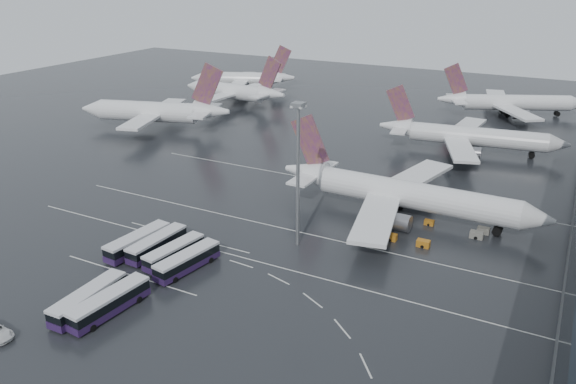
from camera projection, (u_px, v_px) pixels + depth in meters
The scene contains 24 objects.
ground at pixel (299, 266), 97.32m from camera, with size 420.00×420.00×0.00m, color black.
lane_marking_near at pixel (294, 271), 95.68m from camera, with size 120.00×0.25×0.01m, color silver.
lane_marking_mid at pixel (327, 238), 107.17m from camera, with size 120.00×0.25×0.01m, color silver.
lane_marking_far at pixel (376, 190), 130.15m from camera, with size 120.00×0.25×0.01m, color silver.
bus_bay_line_south at pixel (129, 275), 94.57m from camera, with size 28.00×0.25×0.01m, color silver.
bus_bay_line_north at pixel (187, 237), 107.70m from camera, with size 28.00×0.25×0.01m, color silver.
airliner_main at pixel (402, 194), 115.24m from camera, with size 56.25×49.50×19.10m.
airliner_gate_b at pixel (467, 136), 155.79m from camera, with size 50.85×45.33×17.65m.
airliner_gate_c at pixel (509, 103), 193.69m from camera, with size 48.19×44.03×18.03m.
jet_remote_west at pixel (157, 112), 177.15m from camera, with size 48.87×39.71×21.57m.
jet_remote_mid at pixel (235, 92), 208.40m from camera, with size 44.57×35.90×19.42m.
jet_remote_far at pixel (244, 79), 232.41m from camera, with size 42.42×34.56×19.00m.
bus_row_near_a at pixel (138, 242), 101.77m from camera, with size 4.33×13.88×3.36m.
bus_row_near_b at pixel (157, 244), 101.19m from camera, with size 3.72×13.16×3.20m.
bus_row_near_c at pixel (174, 252), 98.43m from camera, with size 4.49×12.74×3.07m.
bus_row_near_d at pixel (187, 261), 95.39m from camera, with size 4.97×13.34×3.21m.
bus_row_far_b at pixel (88, 299), 84.31m from camera, with size 3.48×13.59×3.33m.
bus_row_far_c at pixel (109, 303), 83.32m from camera, with size 4.31×13.89×3.36m.
floodlight_mast at pixel (298, 158), 98.56m from camera, with size 2.06×2.06×26.89m.
gse_cart_belly_a at pixel (423, 243), 103.77m from camera, with size 2.40×1.42×1.31m, color #B56C18.
gse_cart_belly_b at pixel (483, 230), 108.96m from camera, with size 2.30×1.36×1.26m, color slate.
gse_cart_belly_c at pixel (391, 237), 106.33m from camera, with size 2.33×1.38×1.27m, color #B56C18.
gse_cart_belly_d at pixel (477, 235), 107.06m from camera, with size 2.47×1.46×1.34m, color slate.
gse_cart_belly_e at pixel (429, 222), 112.61m from camera, with size 1.90×1.12×1.04m, color #B56C18.
Camera 1 is at (38.19, -76.51, 48.24)m, focal length 35.00 mm.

